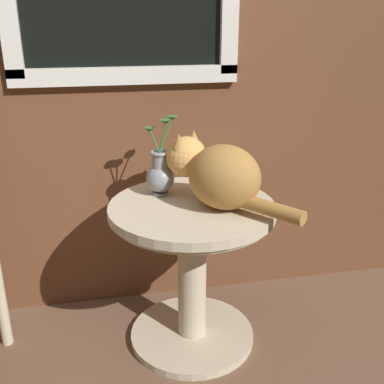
{
  "coord_description": "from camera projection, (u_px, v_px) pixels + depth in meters",
  "views": [
    {
      "loc": [
        -0.08,
        -1.3,
        1.29
      ],
      "look_at": [
        0.24,
        0.29,
        0.66
      ],
      "focal_mm": 43.43,
      "sensor_mm": 36.0,
      "label": 1
    }
  ],
  "objects": [
    {
      "name": "back_wall",
      "position": [
        112.0,
        7.0,
        1.81
      ],
      "size": [
        4.0,
        0.07,
        2.6
      ],
      "color": "brown",
      "rests_on": "ground_plane"
    },
    {
      "name": "wicker_side_table",
      "position": [
        192.0,
        251.0,
        1.83
      ],
      "size": [
        0.64,
        0.64,
        0.61
      ],
      "color": "beige",
      "rests_on": "ground_plane"
    },
    {
      "name": "cat",
      "position": [
        218.0,
        173.0,
        1.7
      ],
      "size": [
        0.41,
        0.49,
        0.26
      ],
      "color": "#AD7A3D",
      "rests_on": "wicker_side_table"
    },
    {
      "name": "pewter_vase_with_ivy",
      "position": [
        160.0,
        172.0,
        1.82
      ],
      "size": [
        0.13,
        0.11,
        0.31
      ],
      "color": "gray",
      "rests_on": "wicker_side_table"
    }
  ]
}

